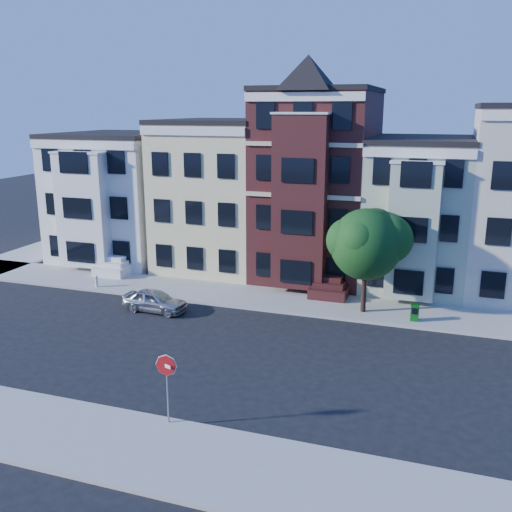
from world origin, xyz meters
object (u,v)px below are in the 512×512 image
(newspaper_box, at_px, (415,312))
(fire_hydrant, at_px, (97,282))
(street_tree, at_px, (366,249))
(stop_sign, at_px, (167,385))
(parked_car, at_px, (155,301))

(newspaper_box, height_order, fire_hydrant, newspaper_box)
(street_tree, relative_size, newspaper_box, 7.71)
(newspaper_box, relative_size, fire_hydrant, 1.56)
(street_tree, relative_size, stop_sign, 2.40)
(street_tree, height_order, fire_hydrant, street_tree)
(street_tree, xyz_separation_m, newspaper_box, (2.78, -0.57, -3.08))
(fire_hydrant, bearing_deg, stop_sign, -48.00)
(newspaper_box, bearing_deg, fire_hydrant, -178.69)
(street_tree, bearing_deg, stop_sign, -109.63)
(parked_car, xyz_separation_m, fire_hydrant, (-5.42, 2.42, -0.18))
(parked_car, distance_m, newspaper_box, 14.12)
(fire_hydrant, xyz_separation_m, stop_sign, (11.59, -12.87, 1.18))
(street_tree, bearing_deg, fire_hydrant, -176.98)
(stop_sign, bearing_deg, street_tree, 89.73)
(street_tree, distance_m, parked_car, 11.96)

